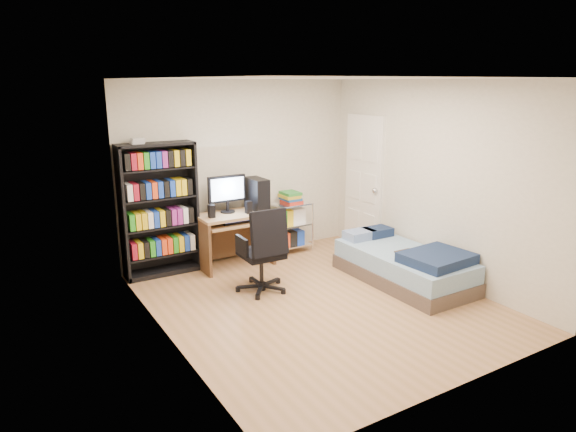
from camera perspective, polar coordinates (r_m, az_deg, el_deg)
room at (r=5.62m, az=3.61°, el=2.17°), size 3.58×4.08×2.58m
media_shelf at (r=6.80m, az=-14.13°, el=0.84°), size 0.97×0.32×1.80m
computer_desk at (r=7.06m, az=-5.43°, el=-0.06°), size 0.99×0.57×1.25m
office_chair at (r=6.19m, az=-2.79°, el=-5.47°), size 0.64×0.64×1.05m
wire_cart at (r=7.57m, az=0.29°, el=0.39°), size 0.57×0.41×0.91m
bed at (r=6.67m, az=12.84°, el=-5.32°), size 0.90×1.80×0.51m
door at (r=7.75m, az=8.41°, el=3.64°), size 0.12×0.80×2.00m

